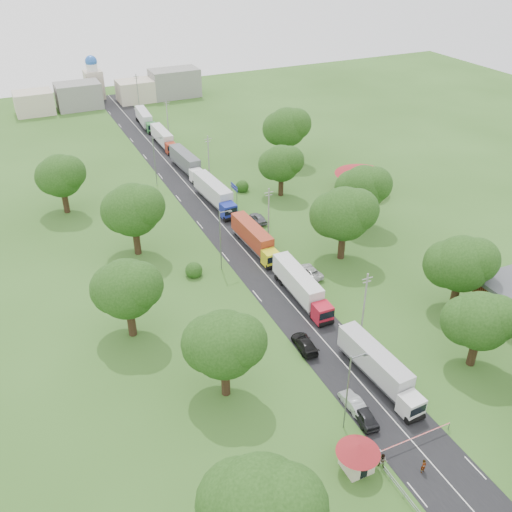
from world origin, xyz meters
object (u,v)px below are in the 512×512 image
boom_barrier (405,442)px  guard_booth (358,453)px  car_lane_front (364,415)px  info_sign (234,190)px  truck_0 (379,367)px  car_lane_mid (353,403)px  pedestrian_near (424,466)px

boom_barrier → guard_booth: guard_booth is taller
guard_booth → car_lane_front: 6.64m
info_sign → car_lane_front: 55.70m
boom_barrier → guard_booth: bearing=-180.0°
boom_barrier → truck_0: (3.33, 9.40, 1.17)m
boom_barrier → car_lane_front: bearing=108.4°
boom_barrier → guard_booth: size_ratio=2.10×
boom_barrier → car_lane_mid: bearing=103.2°
boom_barrier → truck_0: truck_0 is taller
boom_barrier → car_lane_front: car_lane_front is taller
truck_0 → car_lane_front: bearing=-138.2°
boom_barrier → truck_0: size_ratio=0.65×
guard_booth → truck_0: size_ratio=0.31×
truck_0 → pedestrian_near: 13.08m
guard_booth → truck_0: 13.14m
boom_barrier → guard_booth: (-5.84, -0.00, 1.27)m
info_sign → truck_0: bearing=-93.6°
guard_booth → pedestrian_near: size_ratio=2.67×
guard_booth → info_sign: size_ratio=1.07×
car_lane_front → pedestrian_near: 8.24m
car_lane_mid → pedestrian_near: size_ratio=2.59×
pedestrian_near → car_lane_front: bearing=85.4°
info_sign → car_lane_front: info_sign is taller
info_sign → car_lane_mid: 53.68m
car_lane_front → boom_barrier: bearing=114.2°
truck_0 → car_lane_front: 6.80m
truck_0 → car_lane_mid: bearing=-154.2°
car_lane_mid → truck_0: bearing=-153.1°
info_sign → boom_barrier: bearing=-96.2°
boom_barrier → car_lane_front: size_ratio=2.03×
boom_barrier → info_sign: bearing=83.8°
guard_booth → pedestrian_near: bearing=-28.9°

